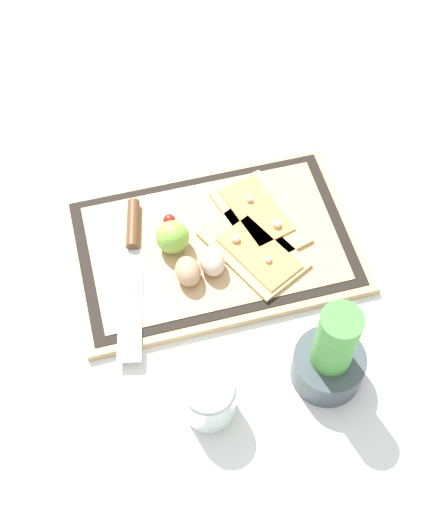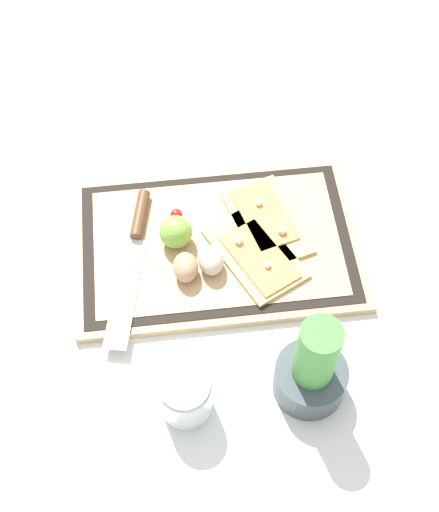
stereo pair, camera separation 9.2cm
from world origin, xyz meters
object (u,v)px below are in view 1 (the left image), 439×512
Objects in this scene: pizza_slice_near at (259,215)px; cherry_tomato_red at (169,220)px; egg_brown at (188,271)px; egg_pink at (212,261)px; pizza_slice_far at (255,250)px; lime at (173,237)px; herb_pot at (331,357)px; knife at (132,251)px; sauce_jar at (209,400)px.

pizza_slice_near is 0.16m from cherry_tomato_red.
egg_brown is 1.00× the size of egg_pink.
egg_brown is (0.13, 0.02, 0.02)m from pizza_slice_far.
lime is 2.67× the size of cherry_tomato_red.
pizza_slice_near is 3.72× the size of egg_pink.
herb_pot is at bearing 101.54° from pizza_slice_far.
lime is at bearing 176.44° from knife.
herb_pot is (-0.19, 0.29, 0.02)m from lime.
cherry_tomato_red is (-0.00, -0.05, -0.02)m from lime.
pizza_slice_near is 0.18m from egg_brown.
pizza_slice_near is at bearing -86.26° from herb_pot.
cherry_tomato_red is at bearing -86.81° from egg_brown.
cherry_tomato_red is (0.01, -0.12, -0.01)m from egg_brown.
egg_brown is 0.12m from cherry_tomato_red.
lime is 0.35m from herb_pot.
egg_brown is 0.23m from sauce_jar.
egg_pink is at bearing 114.94° from cherry_tomato_red.
knife is 3.44× the size of sauce_jar.
sauce_jar is at bearing 60.13° from pizza_slice_far.
lime is at bearing -57.45° from herb_pot.
lime is 0.30× the size of herb_pot.
knife is 0.11m from egg_brown.
lime is 0.64× the size of sauce_jar.
egg_pink is at bearing 37.37° from pizza_slice_near.
egg_pink is 0.27m from herb_pot.
egg_pink reaches higher than knife.
pizza_slice_near is at bearing -118.40° from sauce_jar.
egg_pink is at bearing 9.74° from pizza_slice_far.
egg_pink is (0.08, 0.01, 0.02)m from pizza_slice_far.
lime reaches higher than egg_pink.
knife is at bearing -3.56° from lime.
sauce_jar is (0.07, 0.24, -0.00)m from egg_pink.
herb_pot is (-0.13, 0.23, 0.03)m from egg_pink.
pizza_slice_near is 0.32m from herb_pot.
egg_brown reaches higher than cherry_tomato_red.
herb_pot is at bearing -177.22° from sauce_jar.
sauce_jar reaches higher than lime.
pizza_slice_far is 0.13m from egg_brown.
knife is 14.26× the size of cherry_tomato_red.
egg_brown is (0.16, 0.09, 0.02)m from pizza_slice_near.
egg_pink is at bearing -105.22° from sauce_jar.
lime is 0.30m from sauce_jar.
knife and cherry_tomato_red have the same top height.
cherry_tomato_red is at bearing -36.24° from pizza_slice_far.
cherry_tomato_red is at bearing -61.94° from herb_pot.
knife is 0.09m from cherry_tomato_red.
knife is 5.62× the size of egg_brown.
egg_brown reaches higher than knife.
knife is 0.08m from lime.
herb_pot reaches higher than sauce_jar.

